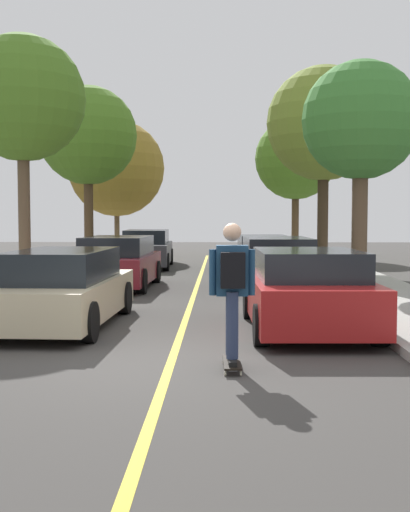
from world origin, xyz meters
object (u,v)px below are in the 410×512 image
parked_car_left_near (118,262)px  street_tree_right_near (324,124)px  parked_car_left_nearest (63,289)px  parked_car_left_far (147,249)px  street_tree_right_far (296,159)px  parked_car_right_near (276,264)px  street_tree_left_far (117,168)px  parked_car_right_far (263,254)px  street_tree_left_near (88,136)px  parked_car_right_nearest (307,291)px  street_tree_left_nearest (22,99)px  street_tree_right_nearest (361,122)px  skateboard (232,363)px  skateboarder (232,284)px

parked_car_left_near → street_tree_right_near: (6.36, 5.68, 4.45)m
parked_car_left_nearest → parked_car_left_far: (0.00, 13.25, 0.03)m
parked_car_left_nearest → street_tree_right_far: 21.96m
parked_car_right_near → street_tree_left_far: 15.65m
parked_car_right_far → street_tree_right_far: 10.09m
parked_car_left_near → street_tree_left_near: street_tree_left_near is taller
parked_car_left_nearest → street_tree_right_far: size_ratio=0.69×
parked_car_right_far → street_tree_right_far: bearing=76.7°
parked_car_right_nearest → parked_car_left_nearest: bearing=175.0°
parked_car_left_near → street_tree_left_nearest: bearing=-147.6°
parked_car_right_far → street_tree_left_near: bearing=167.7°
parked_car_right_nearest → parked_car_right_near: 6.20m
parked_car_right_far → street_tree_right_nearest: street_tree_right_nearest is taller
parked_car_right_far → street_tree_right_far: size_ratio=0.64×
parked_car_right_nearest → parked_car_right_far: parked_car_right_nearest is taller
street_tree_right_far → parked_car_left_near: bearing=-113.9°
parked_car_right_far → street_tree_right_near: street_tree_right_near is taller
parked_car_right_near → skateboard: (-1.31, -9.06, -0.59)m
skateboard → parked_car_right_near: bearing=81.7°
street_tree_right_far → skateboard: size_ratio=7.66×
parked_car_right_far → street_tree_right_near: (2.12, 0.33, 4.51)m
parked_car_right_near → parked_car_right_far: parked_car_right_near is taller
street_tree_left_far → street_tree_right_nearest: bearing=-58.8°
parked_car_left_near → skateboard: parked_car_left_near is taller
street_tree_left_nearest → street_tree_right_nearest: bearing=5.3°
street_tree_left_far → skateboard: (5.05, -22.93, -4.07)m
parked_car_right_near → street_tree_left_near: bearing=131.5°
parked_car_left_far → street_tree_left_far: street_tree_left_far is taller
parked_car_right_far → parked_car_left_near: bearing=-128.3°
street_tree_left_nearest → street_tree_left_far: size_ratio=1.00×
parked_car_left_near → parked_car_left_nearest: bearing=-90.0°
street_tree_left_nearest → skateboard: 10.69m
street_tree_right_near → street_tree_left_nearest: bearing=-140.3°
street_tree_left_far → street_tree_right_far: size_ratio=0.97×
parked_car_left_nearest → skateboard: (2.92, -3.23, -0.58)m
parked_car_left_far → street_tree_left_nearest: bearing=-104.3°
skateboard → parked_car_left_nearest: bearing=132.2°
parked_car_right_near → skateboarder: bearing=-98.2°
parked_car_left_near → skateboarder: skateboarder is taller
parked_car_left_nearest → street_tree_left_near: street_tree_left_near is taller
skateboarder → street_tree_right_far: bearing=81.8°
parked_car_left_far → skateboarder: 16.77m
parked_car_right_far → street_tree_left_far: bearing=128.2°
skateboarder → parked_car_left_far: bearing=100.0°
street_tree_right_nearest → skateboard: street_tree_right_nearest is taller
parked_car_right_far → street_tree_left_near: 7.77m
skateboard → skateboarder: skateboarder is taller
parked_car_left_nearest → street_tree_left_nearest: bearing=113.3°
parked_car_right_far → street_tree_left_nearest: size_ratio=0.67×
parked_car_left_nearest → parked_car_right_far: (4.24, 11.63, -0.04)m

